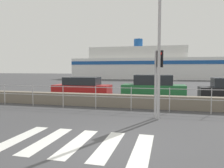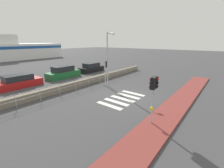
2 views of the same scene
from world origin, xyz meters
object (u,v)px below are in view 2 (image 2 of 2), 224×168
object	(u,v)px
traffic_light_near	(154,88)
parked_car_red	(19,82)
parked_car_black	(91,68)
streetlamp	(109,54)
traffic_light_far	(106,68)
parked_car_green	(63,73)

from	to	relation	value
traffic_light_near	parked_car_red	world-z (taller)	traffic_light_near
traffic_light_near	parked_car_red	distance (m)	14.68
traffic_light_near	parked_car_black	world-z (taller)	traffic_light_near
streetlamp	parked_car_red	size ratio (longest dim) A/B	1.26
streetlamp	parked_car_black	size ratio (longest dim) A/B	1.35
traffic_light_near	traffic_light_far	bearing A→B (deg)	59.05
parked_car_black	parked_car_red	bearing A→B (deg)	180.00
traffic_light_far	streetlamp	xyz separation A→B (m)	(0.02, -0.39, 1.53)
streetlamp	parked_car_green	bearing A→B (deg)	94.63
traffic_light_far	streetlamp	size ratio (longest dim) A/B	0.49
streetlamp	parked_car_red	distance (m)	10.22
traffic_light_far	parked_car_black	bearing A→B (deg)	56.78
parked_car_black	streetlamp	bearing A→B (deg)	-121.72
traffic_light_far	traffic_light_near	bearing A→B (deg)	-120.95
parked_car_red	parked_car_green	bearing A→B (deg)	0.00
traffic_light_near	streetlamp	size ratio (longest dim) A/B	0.51
streetlamp	parked_car_black	distance (m)	9.36
traffic_light_near	streetlamp	distance (m)	8.29
parked_car_red	parked_car_green	size ratio (longest dim) A/B	1.00
traffic_light_near	traffic_light_far	xyz separation A→B (m)	(4.38, 7.30, -0.24)
traffic_light_near	parked_car_red	bearing A→B (deg)	97.12
traffic_light_near	parked_car_black	size ratio (longest dim) A/B	0.69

